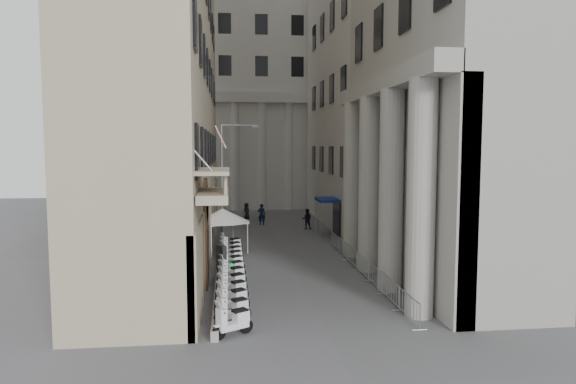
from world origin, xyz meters
The scene contains 30 objects.
left_building centered at (-7.50, 22.00, 17.00)m, with size 5.00×36.00×34.00m, color tan.
far_building centered at (0.00, 48.00, 15.00)m, with size 22.00×10.00×30.00m, color #B2AFA8.
iron_fence centered at (-4.30, 18.00, 0.00)m, with size 0.30×28.00×1.40m, color black, non-canonical shape.
blue_awning centered at (4.15, 26.00, 0.00)m, with size 1.60×3.00×3.00m, color navy, non-canonical shape.
flag centered at (-4.00, 5.00, 0.00)m, with size 1.00×1.40×8.20m, color #9E0C11, non-canonical shape.
scooter_0 centered at (-3.61, 4.54, 0.00)m, with size 0.56×1.40×1.50m, color white, non-canonical shape.
scooter_1 centered at (-3.61, 5.93, 0.00)m, with size 0.56×1.40×1.50m, color white, non-canonical shape.
scooter_2 centered at (-3.61, 7.31, 0.00)m, with size 0.56×1.40×1.50m, color white, non-canonical shape.
scooter_3 centered at (-3.61, 8.70, 0.00)m, with size 0.56×1.40×1.50m, color white, non-canonical shape.
scooter_4 centered at (-3.61, 10.09, 0.00)m, with size 0.56×1.40×1.50m, color white, non-canonical shape.
scooter_5 centered at (-3.61, 11.48, 0.00)m, with size 0.56×1.40×1.50m, color white, non-canonical shape.
scooter_6 centered at (-3.61, 12.87, 0.00)m, with size 0.56×1.40×1.50m, color white, non-canonical shape.
scooter_7 centered at (-3.61, 14.25, 0.00)m, with size 0.56×1.40×1.50m, color white, non-canonical shape.
scooter_8 centered at (-3.61, 15.64, 0.00)m, with size 0.56×1.40×1.50m, color white, non-canonical shape.
scooter_9 centered at (-3.61, 17.03, 0.00)m, with size 0.56×1.40×1.50m, color white, non-canonical shape.
scooter_10 centered at (-3.61, 18.42, 0.00)m, with size 0.56×1.40×1.50m, color white, non-canonical shape.
scooter_11 centered at (-3.61, 19.81, 0.00)m, with size 0.56×1.40×1.50m, color white, non-canonical shape.
barrier_0 centered at (3.66, 5.51, 0.00)m, with size 0.60×2.40×1.10m, color #ACAFB4, non-canonical shape.
barrier_1 centered at (3.66, 8.01, 0.00)m, with size 0.60×2.40×1.10m, color #ACAFB4, non-canonical shape.
barrier_2 centered at (3.66, 10.51, 0.00)m, with size 0.60×2.40×1.10m, color #ACAFB4, non-canonical shape.
barrier_3 centered at (3.66, 13.01, 0.00)m, with size 0.60×2.40×1.10m, color #ACAFB4, non-canonical shape.
barrier_4 centered at (3.66, 15.51, 0.00)m, with size 0.60×2.40×1.10m, color #ACAFB4, non-canonical shape.
barrier_5 centered at (3.66, 18.01, 0.00)m, with size 0.60×2.40×1.10m, color #ACAFB4, non-canonical shape.
barrier_6 centered at (3.66, 20.51, 0.00)m, with size 0.60×2.40×1.10m, color #ACAFB4, non-canonical shape.
security_tent centered at (-3.60, 20.00, 2.49)m, with size 3.66×3.66×2.98m.
street_lamp centered at (-3.86, 21.93, 5.23)m, with size 2.73×1.09×8.72m.
info_kiosk centered at (-4.15, 13.28, 0.93)m, with size 0.59×0.89×1.84m.
pedestrian_a centered at (-0.76, 31.96, 0.97)m, with size 0.71×0.47×1.95m, color black.
pedestrian_b centered at (3.00, 29.20, 0.89)m, with size 0.86×0.67×1.77m, color black.
pedestrian_c centered at (-2.00, 36.00, 0.81)m, with size 0.79×0.51×1.61m, color black.
Camera 1 is at (-3.72, -14.49, 7.22)m, focal length 32.00 mm.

